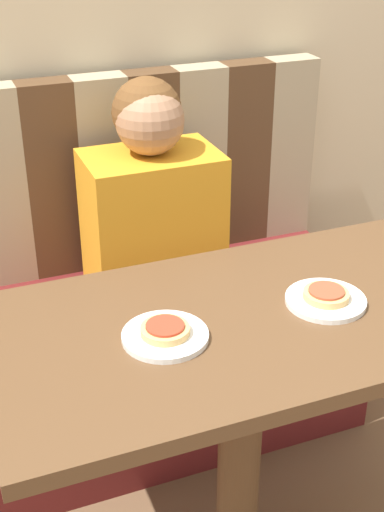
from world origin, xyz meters
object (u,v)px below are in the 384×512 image
plate_right (326,300)px  pizza_left (165,329)px  pizza_right (326,294)px  person (152,199)px  plate_left (165,336)px

plate_right → pizza_left: pizza_left is taller
plate_right → pizza_right: pizza_right is taller
person → plate_right: 0.64m
plate_left → plate_right: size_ratio=1.00×
person → pizza_left: (-0.18, -0.62, 0.00)m
person → plate_left: 0.64m
person → plate_left: bearing=-106.3°
person → plate_right: (0.18, -0.62, -0.01)m
person → plate_right: bearing=-73.7°
pizza_left → pizza_right: 0.36m
plate_left → plate_right: 0.36m
person → pizza_right: person is taller
person → plate_right: person is taller
person → plate_right: size_ratio=3.60×
plate_left → person: bearing=73.7°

